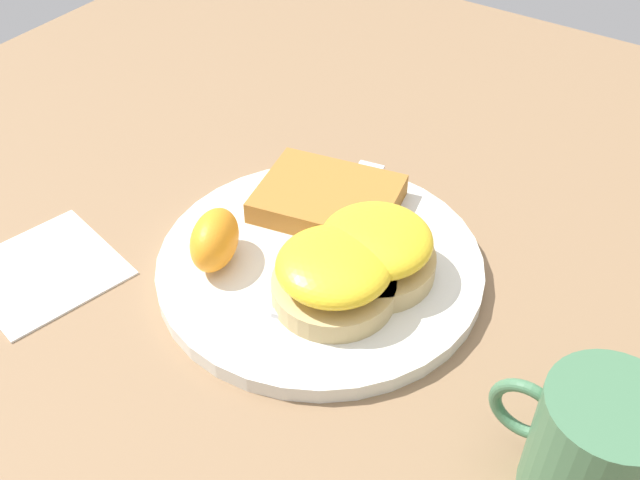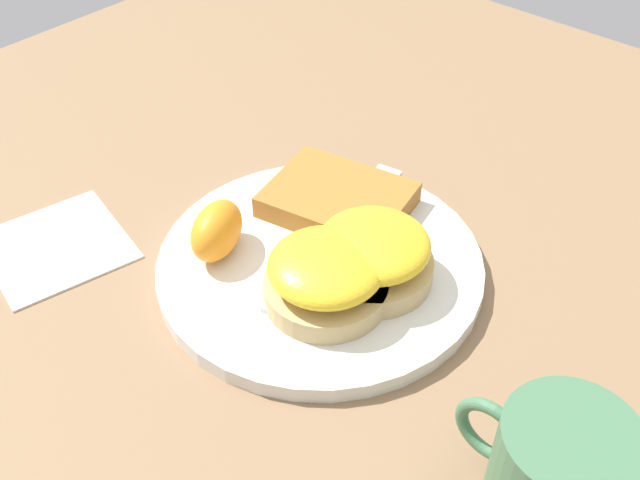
{
  "view_description": "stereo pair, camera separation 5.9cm",
  "coord_description": "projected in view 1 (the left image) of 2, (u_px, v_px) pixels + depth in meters",
  "views": [
    {
      "loc": [
        -0.25,
        0.37,
        0.42
      ],
      "look_at": [
        0.0,
        0.0,
        0.03
      ],
      "focal_mm": 42.0,
      "sensor_mm": 36.0,
      "label": 1
    },
    {
      "loc": [
        -0.29,
        0.33,
        0.42
      ],
      "look_at": [
        0.0,
        0.0,
        0.03
      ],
      "focal_mm": 42.0,
      "sensor_mm": 36.0,
      "label": 2
    }
  ],
  "objects": [
    {
      "name": "sandwich_benedict_left",
      "position": [
        334.0,
        275.0,
        0.56
      ],
      "size": [
        0.09,
        0.09,
        0.05
      ],
      "color": "tan",
      "rests_on": "plate"
    },
    {
      "name": "orange_wedge",
      "position": [
        215.0,
        240.0,
        0.59
      ],
      "size": [
        0.06,
        0.07,
        0.04
      ],
      "primitive_type": "ellipsoid",
      "rotation": [
        0.0,
        0.0,
        1.97
      ],
      "color": "orange",
      "rests_on": "plate"
    },
    {
      "name": "hashbrown_patty",
      "position": [
        328.0,
        199.0,
        0.65
      ],
      "size": [
        0.13,
        0.11,
        0.02
      ],
      "primitive_type": "cube",
      "rotation": [
        0.0,
        0.0,
        0.21
      ],
      "color": "#A26A2B",
      "rests_on": "plate"
    },
    {
      "name": "plate",
      "position": [
        320.0,
        265.0,
        0.61
      ],
      "size": [
        0.26,
        0.26,
        0.01
      ],
      "primitive_type": "cylinder",
      "color": "silver",
      "rests_on": "ground_plane"
    },
    {
      "name": "ground_plane",
      "position": [
        320.0,
        271.0,
        0.61
      ],
      "size": [
        1.1,
        1.1,
        0.0
      ],
      "primitive_type": "plane",
      "color": "#846647"
    },
    {
      "name": "fork",
      "position": [
        337.0,
        222.0,
        0.63
      ],
      "size": [
        0.06,
        0.21,
        0.0
      ],
      "color": "silver",
      "rests_on": "plate"
    },
    {
      "name": "sandwich_benedict_right",
      "position": [
        376.0,
        250.0,
        0.58
      ],
      "size": [
        0.09,
        0.09,
        0.05
      ],
      "color": "tan",
      "rests_on": "plate"
    },
    {
      "name": "napkin",
      "position": [
        44.0,
        270.0,
        0.61
      ],
      "size": [
        0.13,
        0.13,
        0.0
      ],
      "primitive_type": "cube",
      "rotation": [
        0.0,
        0.0,
        -0.23
      ],
      "color": "white",
      "rests_on": "ground_plane"
    },
    {
      "name": "cup",
      "position": [
        594.0,
        448.0,
        0.44
      ],
      "size": [
        0.11,
        0.08,
        0.09
      ],
      "color": "#42704C",
      "rests_on": "ground_plane"
    }
  ]
}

